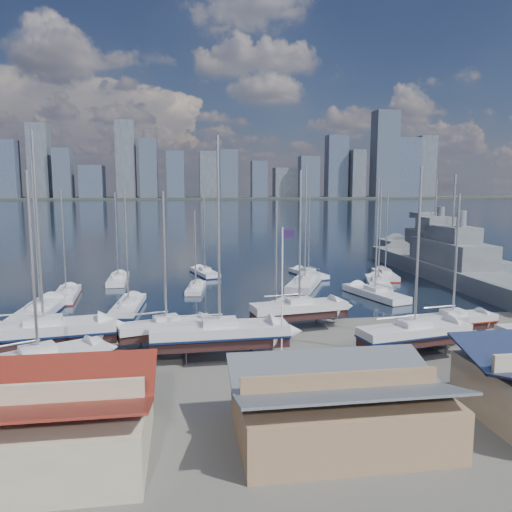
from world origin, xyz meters
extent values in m
plane|color=#605E59|center=(0.00, -10.00, 0.00)|extent=(1400.00, 1400.00, 0.00)
cube|color=#1A2A3C|center=(0.00, 300.00, -0.15)|extent=(1400.00, 600.00, 0.40)
cube|color=#2D332D|center=(0.00, 560.00, 1.10)|extent=(1400.00, 80.00, 2.20)
cube|color=#475166|center=(-203.07, 549.89, 34.36)|extent=(26.62, 20.30, 64.32)
cube|color=#595E66|center=(-168.55, 559.47, 44.11)|extent=(22.49, 24.47, 83.83)
cube|color=#3D4756|center=(-141.97, 552.31, 30.18)|extent=(19.55, 21.83, 55.97)
cube|color=#475166|center=(-111.19, 558.58, 20.77)|extent=(26.03, 30.49, 37.14)
cube|color=#595E66|center=(-70.96, 546.95, 46.02)|extent=(21.60, 16.58, 87.63)
cube|color=#3D4756|center=(-45.38, 548.38, 36.00)|extent=(19.42, 28.42, 67.60)
cube|color=#475166|center=(-15.00, 551.59, 29.25)|extent=(20.24, 23.80, 54.09)
cube|color=#595E66|center=(25.78, 548.33, 29.20)|extent=(24.62, 19.72, 54.00)
cube|color=#3D4756|center=(47.64, 546.55, 30.18)|extent=(20.75, 17.93, 55.97)
cube|color=#475166|center=(84.09, 544.87, 23.71)|extent=(18.36, 16.25, 43.03)
cube|color=#595E66|center=(120.24, 563.78, 20.05)|extent=(28.49, 22.03, 35.69)
cube|color=#3D4756|center=(145.71, 546.00, 26.75)|extent=(23.34, 17.87, 49.11)
cube|color=#475166|center=(184.98, 560.84, 40.18)|extent=(25.35, 19.79, 75.95)
cube|color=#595E66|center=(208.39, 554.33, 31.04)|extent=(17.00, 27.45, 57.67)
cube|color=#3D4756|center=(245.53, 554.25, 55.22)|extent=(29.28, 24.05, 106.04)
cube|color=#475166|center=(277.54, 563.71, 39.40)|extent=(30.82, 28.37, 74.41)
cube|color=#595E66|center=(307.39, 565.54, 40.94)|extent=(21.74, 17.03, 77.48)
cube|color=#BFB293|center=(-18.00, -26.00, 1.60)|extent=(14.00, 9.00, 3.20)
cube|color=maroon|center=(-18.00, -26.00, 3.80)|extent=(14.70, 9.45, 1.41)
cube|color=#8C6B4C|center=(0.00, -26.00, 1.50)|extent=(12.00, 8.00, 3.00)
cube|color=slate|center=(0.00, -26.00, 3.54)|extent=(12.60, 8.40, 1.27)
cube|color=#2D2D33|center=(-20.90, -8.69, 0.08)|extent=(6.97, 3.92, 0.16)
cube|color=black|center=(-20.90, -8.69, 1.68)|extent=(12.29, 4.51, 0.96)
cube|color=silver|center=(-20.90, -8.69, 2.64)|extent=(12.37, 5.01, 0.96)
cube|color=#0C193F|center=(-20.90, -8.69, 2.20)|extent=(12.49, 5.06, 0.19)
cube|color=silver|center=(-20.90, -8.69, 3.37)|extent=(3.26, 2.42, 0.50)
cylinder|color=#B2B2B7|center=(-20.90, -8.69, 11.23)|extent=(0.22, 0.22, 16.22)
cube|color=#2D2D33|center=(-19.54, -15.55, 0.08)|extent=(5.87, 4.69, 0.16)
cube|color=black|center=(-19.54, -15.55, 1.59)|extent=(9.65, 6.65, 0.78)
cube|color=silver|center=(-19.54, -15.55, 2.37)|extent=(9.84, 7.01, 0.78)
cube|color=maroon|center=(-19.54, -15.55, 2.01)|extent=(9.94, 7.08, 0.16)
cube|color=silver|center=(-19.54, -15.55, 3.00)|extent=(2.91, 2.59, 0.50)
cylinder|color=#B2B2B7|center=(-19.54, -15.55, 9.31)|extent=(0.22, 0.22, 13.12)
cube|color=#2D2D33|center=(-10.52, -7.75, 0.08)|extent=(5.21, 3.44, 0.16)
cube|color=black|center=(-10.52, -7.75, 1.55)|extent=(8.94, 4.41, 0.70)
cube|color=silver|center=(-10.52, -7.75, 2.24)|extent=(9.04, 4.76, 0.70)
cube|color=silver|center=(-10.52, -7.75, 2.84)|extent=(2.50, 2.01, 0.50)
cylinder|color=#B2B2B7|center=(-10.52, -7.75, 8.47)|extent=(0.22, 0.22, 11.75)
cube|color=#2D2D33|center=(-5.92, -11.36, 0.08)|extent=(6.51, 3.11, 0.16)
cube|color=black|center=(-5.92, -11.36, 1.67)|extent=(11.76, 3.09, 0.94)
cube|color=silver|center=(-5.92, -11.36, 2.60)|extent=(11.78, 3.58, 0.94)
cube|color=#0C193F|center=(-5.92, -11.36, 2.17)|extent=(11.89, 3.61, 0.19)
cube|color=silver|center=(-5.92, -11.36, 3.32)|extent=(2.97, 2.04, 0.50)
cylinder|color=#B2B2B7|center=(-5.92, -11.36, 10.97)|extent=(0.22, 0.22, 15.79)
cube|color=#2D2D33|center=(2.98, -3.26, 0.08)|extent=(5.87, 3.39, 0.16)
cube|color=black|center=(2.98, -3.26, 1.60)|extent=(10.31, 3.98, 0.80)
cube|color=silver|center=(2.98, -3.26, 2.41)|extent=(10.38, 4.39, 0.80)
cube|color=silver|center=(2.98, -3.26, 3.06)|extent=(2.75, 2.07, 0.50)
cylinder|color=#B2B2B7|center=(2.98, -3.26, 9.60)|extent=(0.22, 0.22, 13.57)
cube|color=#2D2D33|center=(10.84, -13.21, 0.08)|extent=(5.92, 3.54, 0.16)
cube|color=black|center=(10.84, -13.21, 1.60)|extent=(10.34, 4.25, 0.81)
cube|color=silver|center=(10.84, -13.21, 2.41)|extent=(10.42, 4.67, 0.81)
cube|color=#0C193F|center=(10.84, -13.21, 2.04)|extent=(10.53, 4.71, 0.16)
cube|color=silver|center=(10.84, -13.21, 3.06)|extent=(2.79, 2.14, 0.50)
cylinder|color=#B2B2B7|center=(10.84, -13.21, 9.61)|extent=(0.22, 0.22, 13.60)
cube|color=#2D2D33|center=(16.59, -9.46, 0.08)|extent=(4.96, 2.79, 0.16)
cube|color=black|center=(16.59, -9.46, 1.54)|extent=(8.75, 3.22, 0.68)
cube|color=silver|center=(16.59, -9.46, 2.23)|extent=(8.80, 3.57, 0.68)
cube|color=maroon|center=(16.59, -9.46, 1.91)|extent=(8.89, 3.61, 0.14)
cube|color=silver|center=(16.59, -9.46, 2.82)|extent=(2.32, 1.72, 0.50)
cylinder|color=#B2B2B7|center=(16.59, -9.46, 8.34)|extent=(0.22, 0.22, 11.54)
cube|color=black|center=(-25.29, 6.49, -0.34)|extent=(3.52, 12.34, 0.98)
cube|color=silver|center=(-25.29, 6.49, 0.64)|extent=(4.03, 12.36, 0.98)
cube|color=#0C193F|center=(-25.29, 6.49, 0.19)|extent=(4.07, 12.49, 0.20)
cube|color=silver|center=(-25.29, 6.49, 1.37)|extent=(2.20, 3.15, 0.50)
cylinder|color=#B2B2B7|center=(-25.29, 6.49, 9.36)|extent=(0.22, 0.22, 16.48)
cube|color=black|center=(-24.32, 15.30, -0.27)|extent=(3.18, 10.11, 0.80)
cube|color=silver|center=(-24.32, 15.30, 0.53)|extent=(3.60, 10.15, 0.80)
cube|color=maroon|center=(-24.32, 15.30, 0.16)|extent=(3.63, 10.25, 0.16)
cube|color=silver|center=(-24.32, 15.30, 1.18)|extent=(1.87, 2.62, 0.50)
cylinder|color=#B2B2B7|center=(-24.32, 15.30, 7.64)|extent=(0.22, 0.22, 13.44)
cube|color=black|center=(-18.86, 25.62, -0.26)|extent=(2.54, 9.67, 0.77)
cube|color=silver|center=(-18.86, 25.62, 0.51)|extent=(2.95, 9.68, 0.77)
cube|color=silver|center=(-18.86, 25.62, 1.15)|extent=(1.68, 2.45, 0.50)
cylinder|color=#B2B2B7|center=(-18.86, 25.62, 7.38)|extent=(0.22, 0.22, 12.98)
cube|color=black|center=(-15.48, 7.75, -0.27)|extent=(3.12, 10.19, 0.80)
cube|color=silver|center=(-15.48, 7.75, 0.53)|extent=(3.54, 10.22, 0.80)
cube|color=#0C193F|center=(-15.48, 7.75, 0.16)|extent=(3.58, 10.32, 0.16)
cube|color=silver|center=(-15.48, 7.75, 1.18)|extent=(1.87, 2.63, 0.50)
cylinder|color=#B2B2B7|center=(-15.48, 7.75, 7.71)|extent=(0.22, 0.22, 13.56)
cube|color=black|center=(-7.12, 17.48, -0.20)|extent=(2.95, 8.11, 0.63)
cube|color=silver|center=(-7.12, 17.48, 0.43)|extent=(3.28, 8.15, 0.63)
cube|color=silver|center=(-7.12, 17.48, 1.00)|extent=(1.59, 2.14, 0.50)
cylinder|color=#B2B2B7|center=(-7.12, 17.48, 6.09)|extent=(0.22, 0.22, 10.69)
cube|color=black|center=(-5.26, 30.15, -0.24)|extent=(4.51, 9.29, 0.72)
cube|color=silver|center=(-5.26, 30.15, 0.48)|extent=(4.88, 9.40, 0.72)
cube|color=#0C193F|center=(-5.26, 30.15, 0.15)|extent=(4.93, 9.49, 0.14)
cube|color=silver|center=(-5.26, 30.15, 1.10)|extent=(2.07, 2.59, 0.50)
cylinder|color=#B2B2B7|center=(-5.26, 30.15, 6.95)|extent=(0.22, 0.22, 12.22)
cube|color=black|center=(1.75, 3.15, -0.24)|extent=(6.40, 8.98, 0.73)
cube|color=silver|center=(1.75, 3.15, 0.49)|extent=(6.73, 9.17, 0.73)
cube|color=maroon|center=(1.75, 3.15, 0.15)|extent=(6.80, 9.26, 0.15)
cube|color=silver|center=(1.75, 3.15, 1.10)|extent=(2.46, 2.74, 0.50)
cylinder|color=#B2B2B7|center=(1.75, 3.15, 7.00)|extent=(0.22, 0.22, 12.30)
cube|color=black|center=(8.93, 18.01, -0.35)|extent=(7.81, 12.66, 1.00)
cube|color=silver|center=(8.93, 18.01, 0.65)|extent=(8.29, 12.87, 1.00)
cube|color=silver|center=(8.93, 18.01, 1.40)|extent=(3.19, 3.72, 0.50)
cylinder|color=#B2B2B7|center=(8.93, 18.01, 9.61)|extent=(0.22, 0.22, 16.91)
cube|color=black|center=(11.68, 26.53, -0.24)|extent=(4.53, 9.41, 0.73)
cube|color=silver|center=(11.68, 26.53, 0.49)|extent=(4.90, 9.51, 0.73)
cube|color=#0C193F|center=(11.68, 26.53, 0.15)|extent=(4.95, 9.61, 0.15)
cube|color=silver|center=(11.68, 26.53, 1.11)|extent=(2.09, 2.62, 0.50)
cylinder|color=#B2B2B7|center=(11.68, 26.53, 7.04)|extent=(0.22, 0.22, 12.37)
cube|color=black|center=(16.51, 9.71, -0.30)|extent=(5.49, 11.29, 0.88)
cube|color=silver|center=(16.51, 9.71, 0.58)|extent=(5.94, 11.41, 0.88)
cube|color=silver|center=(16.51, 9.71, 1.27)|extent=(2.52, 3.14, 0.50)
cylinder|color=#B2B2B7|center=(16.51, 9.71, 8.43)|extent=(0.22, 0.22, 14.83)
cube|color=black|center=(19.69, 16.44, -0.30)|extent=(5.56, 11.13, 0.87)
cube|color=silver|center=(19.69, 16.44, 0.57)|extent=(6.00, 11.26, 0.87)
cube|color=#0C193F|center=(19.69, 16.44, 0.17)|extent=(6.06, 11.37, 0.17)
cube|color=silver|center=(19.69, 16.44, 1.25)|extent=(2.52, 3.12, 0.50)
cylinder|color=#B2B2B7|center=(19.69, 16.44, 8.32)|extent=(0.22, 0.22, 14.64)
cube|color=black|center=(23.77, 23.51, -0.25)|extent=(3.88, 9.67, 0.75)
cube|color=silver|center=(23.77, 23.51, 0.50)|extent=(4.27, 9.74, 0.75)
cube|color=maroon|center=(23.77, 23.51, 0.16)|extent=(4.32, 9.83, 0.15)
cube|color=silver|center=(23.77, 23.51, 1.13)|extent=(1.98, 2.60, 0.50)
cylinder|color=#B2B2B7|center=(23.77, 23.51, 7.23)|extent=(0.22, 0.22, 12.71)
cube|color=slate|center=(33.31, 20.25, 0.48)|extent=(7.97, 47.87, 4.30)
cube|color=slate|center=(33.31, 20.25, 4.43)|extent=(6.23, 16.78, 3.60)
cube|color=slate|center=(33.31, 20.25, 7.43)|extent=(4.65, 9.59, 2.40)
cube|color=slate|center=(33.34, 25.03, 9.13)|extent=(5.39, 4.82, 1.20)
cylinder|color=#B2B2B7|center=(33.31, 20.25, 12.63)|extent=(0.30, 0.30, 8.00)
cube|color=slate|center=(41.66, 41.47, 0.43)|extent=(7.76, 42.31, 3.79)
cube|color=slate|center=(41.66, 41.47, 4.13)|extent=(5.75, 14.88, 3.60)
cube|color=slate|center=(41.66, 41.47, 7.13)|extent=(4.25, 8.53, 2.40)
cube|color=slate|center=(41.55, 45.68, 8.83)|extent=(4.82, 4.33, 1.20)
cylinder|color=#B2B2B7|center=(41.66, 41.47, 12.33)|extent=(0.30, 0.30, 8.00)
imported|color=gray|center=(-12.91, -19.27, 0.69)|extent=(1.98, 4.19, 1.38)
imported|color=gray|center=(0.88, -21.48, 0.77)|extent=(4.88, 2.30, 1.55)
imported|color=gray|center=(3.86, -19.92, 0.71)|extent=(3.24, 5.43, 1.41)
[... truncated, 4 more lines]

